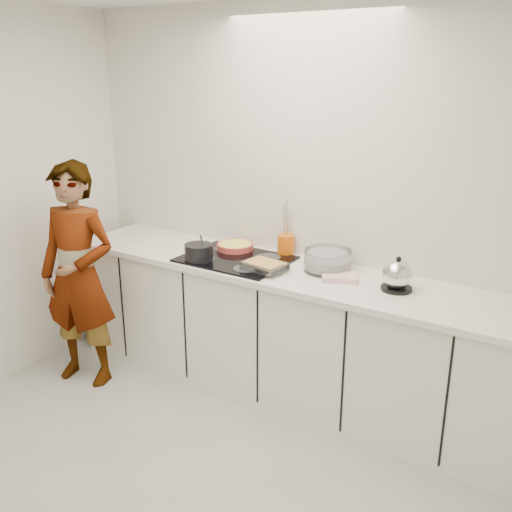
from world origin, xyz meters
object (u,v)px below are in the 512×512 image
Objects in this scene: utensil_crock at (286,245)px; cook at (78,276)px; saucepan at (199,252)px; baking_dish at (265,265)px; tart_dish at (235,246)px; mixing_bowl at (328,261)px; hob at (236,259)px; kettle at (397,276)px.

utensil_crock is 1.46m from cook.
baking_dish is at bearing 7.65° from saucepan.
utensil_crock reaches higher than tart_dish.
utensil_crock is at bearing 23.82° from cook.
saucepan reaches higher than mixing_bowl.
saucepan reaches higher than utensil_crock.
mixing_bowl is at bearing -2.09° from tart_dish.
baking_dish is (0.29, -0.10, 0.04)m from hob.
tart_dish is at bearing 177.91° from mixing_bowl.
hob is at bearing -177.42° from kettle.
tart_dish is 1.25m from kettle.
hob is 0.45× the size of cook.
mixing_bowl is 1.62× the size of kettle.
cook is (-1.55, -0.73, -0.18)m from mixing_bowl.
kettle is at bearing 2.58° from hob.
kettle is 0.92m from utensil_crock.
tart_dish is at bearing 29.95° from cook.
mixing_bowl is (0.75, -0.03, 0.03)m from tart_dish.
kettle reaches higher than tart_dish.
baking_dish is at bearing 9.01° from cook.
mixing_bowl is 0.50m from kettle.
tart_dish is 0.48m from baking_dish.
hob is 1.98× the size of mixing_bowl.
kettle is at bearing 9.97° from baking_dish.
mixing_bowl is at bearing 12.28° from hob.
utensil_crock is (0.35, 0.12, 0.04)m from tart_dish.
utensil_crock is at bearing 49.89° from hob.
mixing_bowl is at bearing 170.06° from kettle.
utensil_crock is 0.09× the size of cook.
mixing_bowl reaches higher than hob.
hob is 0.26m from saucepan.
utensil_crock reaches higher than hob.
kettle is 2.15m from cook.
tart_dish is at bearing 125.06° from hob.
saucepan is 0.87m from cook.
utensil_crock is (-0.89, 0.23, -0.02)m from kettle.
baking_dish is at bearing -145.36° from mixing_bowl.
saucepan is 0.62m from utensil_crock.
saucepan is at bearing -160.10° from mixing_bowl.
saucepan reaches higher than baking_dish.
mixing_bowl reaches higher than baking_dish.
hob is at bearing 39.86° from saucepan.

